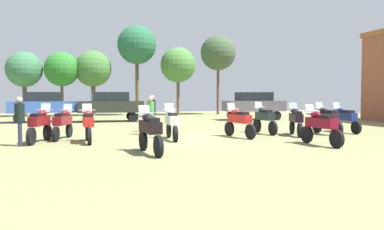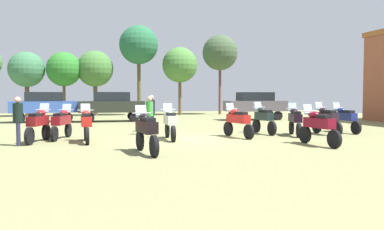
{
  "view_description": "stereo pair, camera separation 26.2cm",
  "coord_description": "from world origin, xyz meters",
  "px_view_note": "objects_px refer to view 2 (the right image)",
  "views": [
    {
      "loc": [
        -3.9,
        -15.58,
        1.85
      ],
      "look_at": [
        1.61,
        5.49,
        0.71
      ],
      "focal_mm": 36.73,
      "sensor_mm": 36.0,
      "label": 1
    },
    {
      "loc": [
        -3.64,
        -15.64,
        1.85
      ],
      "look_at": [
        1.61,
        5.49,
        0.71
      ],
      "focal_mm": 36.73,
      "sensor_mm": 36.0,
      "label": 2
    }
  ],
  "objects_px": {
    "motorcycle_11": "(146,130)",
    "person_3": "(149,112)",
    "car_2": "(255,104)",
    "tree_6": "(220,53)",
    "motorcycle_5": "(62,122)",
    "motorcycle_6": "(170,122)",
    "motorcycle_2": "(344,118)",
    "tree_7": "(180,65)",
    "motorcycle_12": "(86,124)",
    "car_3": "(44,104)",
    "motorcycle_7": "(295,120)",
    "motorcycle_9": "(38,123)",
    "person_1": "(18,117)",
    "car_1": "(111,104)",
    "motorcycle_4": "(326,119)",
    "motorcycle_1": "(318,125)",
    "tree_2": "(64,69)",
    "tree_5": "(27,70)",
    "person_2": "(151,110)",
    "tree_9": "(95,69)",
    "motorcycle_3": "(238,121)",
    "motorcycle_8": "(264,118)",
    "tree_4": "(139,45)"
  },
  "relations": [
    {
      "from": "motorcycle_8",
      "to": "motorcycle_4",
      "type": "bearing_deg",
      "value": -24.84
    },
    {
      "from": "motorcycle_5",
      "to": "tree_2",
      "type": "distance_m",
      "value": 18.31
    },
    {
      "from": "person_1",
      "to": "motorcycle_3",
      "type": "bearing_deg",
      "value": 85.83
    },
    {
      "from": "tree_9",
      "to": "motorcycle_12",
      "type": "bearing_deg",
      "value": -91.15
    },
    {
      "from": "motorcycle_6",
      "to": "car_3",
      "type": "height_order",
      "value": "car_3"
    },
    {
      "from": "tree_2",
      "to": "tree_7",
      "type": "distance_m",
      "value": 9.97
    },
    {
      "from": "tree_4",
      "to": "tree_7",
      "type": "xyz_separation_m",
      "value": [
        3.65,
        -0.19,
        -1.68
      ]
    },
    {
      "from": "motorcycle_9",
      "to": "motorcycle_5",
      "type": "bearing_deg",
      "value": 65.97
    },
    {
      "from": "motorcycle_3",
      "to": "motorcycle_4",
      "type": "distance_m",
      "value": 4.37
    },
    {
      "from": "tree_7",
      "to": "motorcycle_8",
      "type": "bearing_deg",
      "value": -89.4
    },
    {
      "from": "motorcycle_2",
      "to": "tree_7",
      "type": "distance_m",
      "value": 18.95
    },
    {
      "from": "motorcycle_6",
      "to": "motorcycle_9",
      "type": "height_order",
      "value": "motorcycle_9"
    },
    {
      "from": "motorcycle_6",
      "to": "motorcycle_9",
      "type": "distance_m",
      "value": 5.07
    },
    {
      "from": "person_2",
      "to": "tree_6",
      "type": "xyz_separation_m",
      "value": [
        8.6,
        15.71,
        4.59
      ]
    },
    {
      "from": "motorcycle_12",
      "to": "tree_5",
      "type": "distance_m",
      "value": 20.45
    },
    {
      "from": "motorcycle_1",
      "to": "motorcycle_9",
      "type": "bearing_deg",
      "value": 154.89
    },
    {
      "from": "car_3",
      "to": "tree_4",
      "type": "relative_size",
      "value": 0.57
    },
    {
      "from": "person_2",
      "to": "tree_9",
      "type": "height_order",
      "value": "tree_9"
    },
    {
      "from": "car_3",
      "to": "person_1",
      "type": "relative_size",
      "value": 2.58
    },
    {
      "from": "motorcycle_5",
      "to": "motorcycle_6",
      "type": "distance_m",
      "value": 4.45
    },
    {
      "from": "motorcycle_1",
      "to": "tree_2",
      "type": "height_order",
      "value": "tree_2"
    },
    {
      "from": "motorcycle_5",
      "to": "person_3",
      "type": "height_order",
      "value": "person_3"
    },
    {
      "from": "tree_6",
      "to": "motorcycle_4",
      "type": "bearing_deg",
      "value": -93.01
    },
    {
      "from": "motorcycle_7",
      "to": "motorcycle_9",
      "type": "distance_m",
      "value": 10.75
    },
    {
      "from": "motorcycle_4",
      "to": "motorcycle_9",
      "type": "height_order",
      "value": "motorcycle_9"
    },
    {
      "from": "motorcycle_7",
      "to": "person_3",
      "type": "height_order",
      "value": "person_3"
    },
    {
      "from": "person_1",
      "to": "person_2",
      "type": "relative_size",
      "value": 0.97
    },
    {
      "from": "motorcycle_12",
      "to": "person_1",
      "type": "xyz_separation_m",
      "value": [
        -2.34,
        -0.43,
        0.3
      ]
    },
    {
      "from": "car_3",
      "to": "motorcycle_5",
      "type": "bearing_deg",
      "value": -178.9
    },
    {
      "from": "motorcycle_6",
      "to": "car_3",
      "type": "bearing_deg",
      "value": 119.33
    },
    {
      "from": "motorcycle_3",
      "to": "tree_6",
      "type": "distance_m",
      "value": 20.28
    },
    {
      "from": "motorcycle_6",
      "to": "tree_6",
      "type": "xyz_separation_m",
      "value": [
        8.31,
        19.01,
        4.93
      ]
    },
    {
      "from": "motorcycle_7",
      "to": "motorcycle_1",
      "type": "bearing_deg",
      "value": -88.31
    },
    {
      "from": "motorcycle_12",
      "to": "car_3",
      "type": "distance_m",
      "value": 12.71
    },
    {
      "from": "motorcycle_11",
      "to": "car_1",
      "type": "height_order",
      "value": "car_1"
    },
    {
      "from": "motorcycle_6",
      "to": "motorcycle_7",
      "type": "height_order",
      "value": "motorcycle_6"
    },
    {
      "from": "car_2",
      "to": "tree_6",
      "type": "height_order",
      "value": "tree_6"
    },
    {
      "from": "motorcycle_12",
      "to": "person_1",
      "type": "distance_m",
      "value": 2.4
    },
    {
      "from": "tree_5",
      "to": "tree_6",
      "type": "distance_m",
      "value": 16.82
    },
    {
      "from": "motorcycle_4",
      "to": "motorcycle_12",
      "type": "height_order",
      "value": "motorcycle_4"
    },
    {
      "from": "motorcycle_7",
      "to": "tree_5",
      "type": "height_order",
      "value": "tree_5"
    },
    {
      "from": "tree_5",
      "to": "motorcycle_2",
      "type": "bearing_deg",
      "value": -47.38
    },
    {
      "from": "motorcycle_11",
      "to": "person_3",
      "type": "bearing_deg",
      "value": 72.83
    },
    {
      "from": "motorcycle_2",
      "to": "motorcycle_12",
      "type": "distance_m",
      "value": 11.99
    },
    {
      "from": "motorcycle_8",
      "to": "tree_2",
      "type": "bearing_deg",
      "value": 115.41
    },
    {
      "from": "car_1",
      "to": "tree_5",
      "type": "xyz_separation_m",
      "value": [
        -6.56,
        7.91,
        2.72
      ]
    },
    {
      "from": "motorcycle_6",
      "to": "tree_7",
      "type": "height_order",
      "value": "tree_7"
    },
    {
      "from": "car_1",
      "to": "motorcycle_5",
      "type": "bearing_deg",
      "value": 165.52
    },
    {
      "from": "motorcycle_12",
      "to": "car_1",
      "type": "xyz_separation_m",
      "value": [
        1.43,
        11.64,
        0.45
      ]
    },
    {
      "from": "motorcycle_1",
      "to": "tree_6",
      "type": "bearing_deg",
      "value": 74.8
    }
  ]
}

